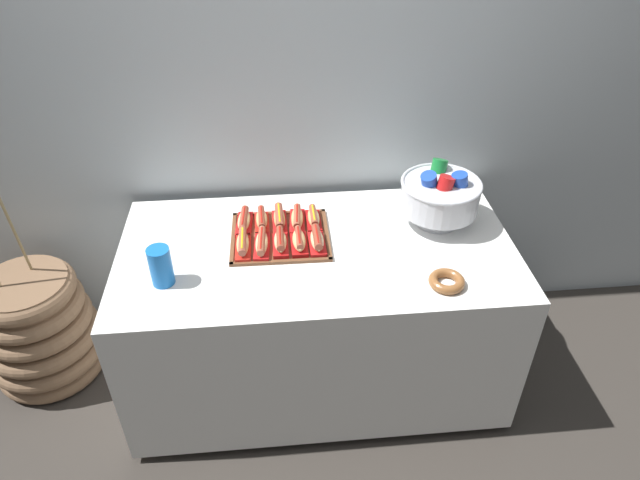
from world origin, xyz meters
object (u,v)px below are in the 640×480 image
object	(u,v)px
hot_dog_3	(299,242)
hot_dog_9	(315,218)
floor_vase	(40,328)
hot_dog_0	(243,244)
hot_dog_7	(279,219)
punch_bowl	(440,194)
cup_stack	(161,266)
hot_dog_4	(318,240)
hot_dog_2	(280,242)
hot_dog_5	(244,221)
hot_dog_1	(262,244)
hot_dog_6	(262,220)
buffet_table	(317,312)
donut	(447,281)
hot_dog_8	(297,219)
serving_tray	(280,237)

from	to	relation	value
hot_dog_3	hot_dog_9	bearing A→B (deg)	64.71
floor_vase	hot_dog_0	distance (m)	1.13
hot_dog_7	punch_bowl	xyz separation A→B (m)	(0.68, -0.03, 0.10)
hot_dog_0	cup_stack	xyz separation A→B (m)	(-0.29, -0.16, 0.04)
hot_dog_3	hot_dog_4	size ratio (longest dim) A/B	0.98
hot_dog_2	hot_dog_5	xyz separation A→B (m)	(-0.15, 0.17, -0.00)
hot_dog_3	hot_dog_1	bearing A→B (deg)	179.16
hot_dog_5	cup_stack	world-z (taller)	cup_stack
punch_bowl	cup_stack	xyz separation A→B (m)	(-1.12, -0.30, -0.06)
punch_bowl	hot_dog_6	bearing A→B (deg)	177.76
buffet_table	hot_dog_1	xyz separation A→B (m)	(-0.22, -0.00, 0.40)
hot_dog_7	punch_bowl	size ratio (longest dim) A/B	0.51
donut	hot_dog_6	bearing A→B (deg)	147.00
hot_dog_1	hot_dog_3	xyz separation A→B (m)	(0.15, -0.00, 0.00)
hot_dog_0	hot_dog_8	bearing A→B (deg)	35.41
hot_dog_4	hot_dog_9	bearing A→B (deg)	89.16
serving_tray	hot_dog_9	bearing A→B (deg)	27.97
serving_tray	hot_dog_4	xyz separation A→B (m)	(0.15, -0.08, 0.03)
floor_vase	cup_stack	xyz separation A→B (m)	(0.69, -0.32, 0.58)
floor_vase	hot_dog_9	world-z (taller)	floor_vase
hot_dog_5	hot_dog_8	bearing A→B (deg)	-0.84
serving_tray	hot_dog_6	size ratio (longest dim) A/B	2.58
hot_dog_1	hot_dog_2	size ratio (longest dim) A/B	1.18
hot_dog_2	hot_dog_4	xyz separation A→B (m)	(0.15, -0.00, 0.00)
hot_dog_1	hot_dog_9	size ratio (longest dim) A/B	1.17
hot_dog_9	cup_stack	world-z (taller)	cup_stack
hot_dog_1	hot_dog_5	size ratio (longest dim) A/B	1.04
hot_dog_1	hot_dog_4	xyz separation A→B (m)	(0.22, -0.00, 0.00)
punch_bowl	hot_dog_3	bearing A→B (deg)	-167.12
hot_dog_7	floor_vase	bearing A→B (deg)	-179.59
hot_dog_2	hot_dog_3	size ratio (longest dim) A/B	1.00
hot_dog_5	punch_bowl	world-z (taller)	punch_bowl
donut	hot_dog_1	bearing A→B (deg)	157.94
serving_tray	hot_dog_3	world-z (taller)	hot_dog_3
punch_bowl	hot_dog_2	bearing A→B (deg)	-168.60
serving_tray	hot_dog_3	size ratio (longest dim) A/B	2.64
hot_dog_0	hot_dog_6	xyz separation A→B (m)	(0.08, 0.16, -0.00)
hot_dog_3	serving_tray	bearing A→B (deg)	131.43
donut	hot_dog_5	bearing A→B (deg)	149.62
hot_dog_2	hot_dog_6	size ratio (longest dim) A/B	0.97
hot_dog_1	cup_stack	bearing A→B (deg)	-156.14
donut	hot_dog_7	bearing A→B (deg)	143.95
punch_bowl	donut	xyz separation A→B (m)	(-0.07, -0.41, -0.12)
hot_dog_0	serving_tray	bearing A→B (deg)	27.97
hot_dog_2	hot_dog_5	bearing A→B (deg)	131.43
hot_dog_2	cup_stack	size ratio (longest dim) A/B	0.99
hot_dog_0	hot_dog_3	bearing A→B (deg)	-0.84
hot_dog_0	hot_dog_7	world-z (taller)	hot_dog_7
hot_dog_1	hot_dog_7	world-z (taller)	hot_dog_7
cup_stack	hot_dog_5	bearing A→B (deg)	47.99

